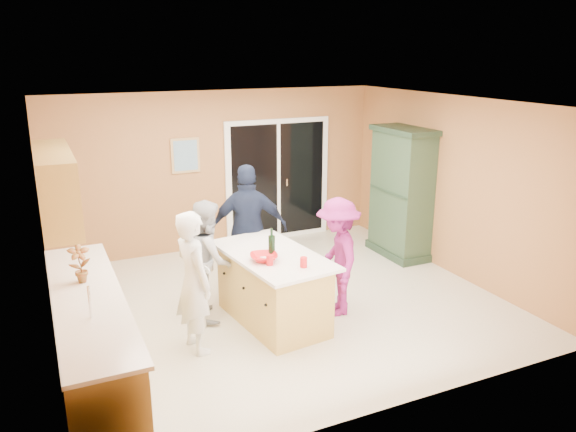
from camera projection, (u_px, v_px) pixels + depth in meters
name	position (u px, v px, depth m)	size (l,w,h in m)	color
floor	(281.00, 303.00, 7.41)	(5.50, 5.50, 0.00)	beige
ceiling	(280.00, 103.00, 6.67)	(5.50, 5.00, 0.10)	white
wall_back	(219.00, 171.00, 9.22)	(5.50, 0.10, 2.60)	tan
wall_front	(397.00, 279.00, 4.86)	(5.50, 0.10, 2.60)	tan
wall_left	(44.00, 237.00, 5.94)	(0.10, 5.00, 2.60)	tan
wall_right	(453.00, 187.00, 8.14)	(0.10, 5.00, 2.60)	tan
left_cabinet_run	(92.00, 348.00, 5.38)	(0.65, 3.05, 1.24)	tan
upper_cabinets	(56.00, 187.00, 5.67)	(0.35, 1.60, 0.75)	tan
sliding_door	(278.00, 180.00, 9.68)	(1.90, 0.07, 2.10)	white
framed_picture	(185.00, 155.00, 8.89)	(0.46, 0.04, 0.56)	tan
kitchen_island	(273.00, 290.00, 6.79)	(1.11, 1.78, 0.89)	tan
green_hutch	(401.00, 194.00, 8.89)	(0.59, 1.13, 2.07)	#213524
woman_white	(194.00, 282.00, 6.06)	(0.58, 0.38, 1.60)	white
woman_grey	(208.00, 260.00, 6.85)	(0.73, 0.57, 1.49)	#AEAEB1
woman_navy	(249.00, 229.00, 7.57)	(1.04, 0.43, 1.77)	#171C34
woman_magenta	(338.00, 257.00, 6.94)	(0.96, 0.55, 1.49)	#8C1E67
serving_bowl	(264.00, 257.00, 6.42)	(0.32, 0.32, 0.08)	red
tulip_vase	(80.00, 263.00, 5.64)	(0.22, 0.15, 0.41)	red
tumbler_near	(304.00, 262.00, 6.22)	(0.08, 0.08, 0.12)	red
tumbler_far	(270.00, 260.00, 6.29)	(0.08, 0.08, 0.12)	red
wine_bottle	(272.00, 245.00, 6.54)	(0.08, 0.08, 0.34)	black
white_plate	(267.00, 255.00, 6.58)	(0.23, 0.23, 0.02)	silver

